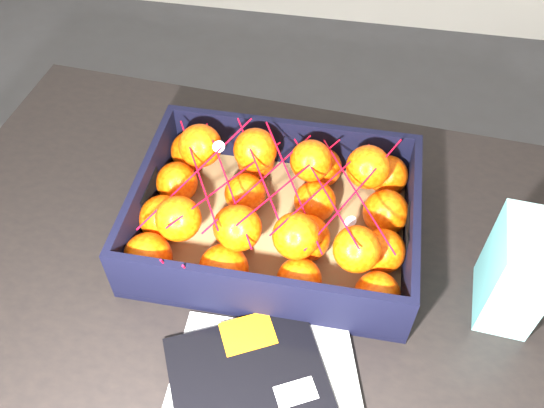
# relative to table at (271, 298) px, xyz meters

# --- Properties ---
(ground) EXTENTS (3.50, 3.50, 0.00)m
(ground) POSITION_rel_table_xyz_m (-0.11, 0.20, -0.65)
(ground) COLOR #39393C
(ground) RESTS_ON ground
(table) EXTENTS (1.26, 0.89, 0.75)m
(table) POSITION_rel_table_xyz_m (0.00, 0.00, 0.00)
(table) COLOR black
(table) RESTS_ON ground
(produce_crate) EXTENTS (0.44, 0.33, 0.11)m
(produce_crate) POSITION_rel_table_xyz_m (-0.00, 0.07, 0.13)
(produce_crate) COLOR olive
(produce_crate) RESTS_ON table
(clementine_heap) EXTENTS (0.43, 0.31, 0.13)m
(clementine_heap) POSITION_rel_table_xyz_m (-0.01, 0.07, 0.16)
(clementine_heap) COLOR #F44905
(clementine_heap) RESTS_ON produce_crate
(mesh_net) EXTENTS (0.37, 0.29, 0.11)m
(mesh_net) POSITION_rel_table_xyz_m (-0.01, 0.06, 0.22)
(mesh_net) COLOR red
(mesh_net) RESTS_ON clementine_heap
(retail_carton) EXTENTS (0.08, 0.12, 0.17)m
(retail_carton) POSITION_rel_table_xyz_m (0.35, -0.00, 0.18)
(retail_carton) COLOR silver
(retail_carton) RESTS_ON table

